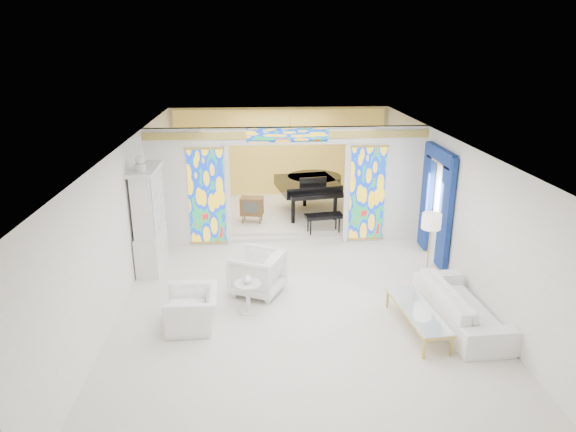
{
  "coord_description": "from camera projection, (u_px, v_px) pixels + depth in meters",
  "views": [
    {
      "loc": [
        -0.79,
        -10.5,
        4.98
      ],
      "look_at": [
        -0.1,
        0.2,
        1.32
      ],
      "focal_mm": 32.0,
      "sensor_mm": 36.0,
      "label": 1
    }
  ],
  "objects": [
    {
      "name": "sofa",
      "position": [
        462.0,
        305.0,
        9.46
      ],
      "size": [
        1.11,
        2.53,
        0.72
      ],
      "primitive_type": "imported",
      "rotation": [
        0.0,
        0.0,
        1.63
      ],
      "color": "white",
      "rests_on": "floor"
    },
    {
      "name": "grand_piano",
      "position": [
        311.0,
        184.0,
        15.02
      ],
      "size": [
        2.13,
        3.29,
        1.23
      ],
      "rotation": [
        0.0,
        0.0,
        0.17
      ],
      "color": "black",
      "rests_on": "alcove_platform"
    },
    {
      "name": "blue_drapes",
      "position": [
        437.0,
        196.0,
        11.93
      ],
      "size": [
        0.14,
        1.85,
        2.65
      ],
      "color": "navy",
      "rests_on": "wall_right"
    },
    {
      "name": "wall_front",
      "position": [
        335.0,
        388.0,
        5.42
      ],
      "size": [
        7.0,
        0.02,
        3.0
      ],
      "primitive_type": "cube",
      "color": "silver",
      "rests_on": "floor"
    },
    {
      "name": "wall_back",
      "position": [
        280.0,
        154.0,
        16.76
      ],
      "size": [
        7.0,
        0.02,
        3.0
      ],
      "primitive_type": "cube",
      "color": "silver",
      "rests_on": "floor"
    },
    {
      "name": "floor_lamp",
      "position": [
        431.0,
        225.0,
        10.58
      ],
      "size": [
        0.46,
        0.46,
        1.63
      ],
      "rotation": [
        0.0,
        0.0,
        -0.17
      ],
      "color": "gold",
      "rests_on": "floor"
    },
    {
      "name": "floor",
      "position": [
        293.0,
        274.0,
        11.58
      ],
      "size": [
        12.0,
        12.0,
        0.0
      ],
      "primitive_type": "plane",
      "color": "silver",
      "rests_on": "ground"
    },
    {
      "name": "wall_left",
      "position": [
        129.0,
        214.0,
        10.88
      ],
      "size": [
        0.02,
        12.0,
        3.0
      ],
      "primitive_type": "cube",
      "color": "silver",
      "rests_on": "floor"
    },
    {
      "name": "vase",
      "position": [
        247.0,
        278.0,
        9.71
      ],
      "size": [
        0.21,
        0.21,
        0.2
      ],
      "primitive_type": "imported",
      "rotation": [
        0.0,
        0.0,
        -0.09
      ],
      "color": "white",
      "rests_on": "side_table"
    },
    {
      "name": "alcove_platform",
      "position": [
        283.0,
        213.0,
        15.42
      ],
      "size": [
        6.8,
        3.8,
        0.18
      ],
      "primitive_type": "cube",
      "color": "silver",
      "rests_on": "floor"
    },
    {
      "name": "armchair_right",
      "position": [
        257.0,
        273.0,
        10.6
      ],
      "size": [
        1.3,
        1.29,
        0.9
      ],
      "primitive_type": "imported",
      "rotation": [
        0.0,
        0.0,
        -2.01
      ],
      "color": "white",
      "rests_on": "floor"
    },
    {
      "name": "stained_glass_transom",
      "position": [
        288.0,
        135.0,
        12.45
      ],
      "size": [
        2.0,
        0.04,
        0.34
      ],
      "primitive_type": "cube",
      "color": "gold",
      "rests_on": "partition_wall"
    },
    {
      "name": "china_cabinet",
      "position": [
        149.0,
        220.0,
        11.57
      ],
      "size": [
        0.56,
        1.46,
        2.72
      ],
      "color": "silver",
      "rests_on": "floor"
    },
    {
      "name": "gold_curtain_back",
      "position": [
        280.0,
        154.0,
        16.65
      ],
      "size": [
        6.7,
        0.1,
        2.9
      ],
      "primitive_type": "cube",
      "color": "gold",
      "rests_on": "wall_back"
    },
    {
      "name": "side_table",
      "position": [
        248.0,
        293.0,
        9.81
      ],
      "size": [
        0.62,
        0.62,
        0.63
      ],
      "rotation": [
        0.0,
        0.0,
        0.27
      ],
      "color": "silver",
      "rests_on": "floor"
    },
    {
      "name": "partition_wall",
      "position": [
        287.0,
        181.0,
        12.93
      ],
      "size": [
        7.0,
        0.22,
        3.0
      ],
      "color": "silver",
      "rests_on": "floor"
    },
    {
      "name": "ceiling",
      "position": [
        294.0,
        142.0,
        10.61
      ],
      "size": [
        7.0,
        12.0,
        0.02
      ],
      "primitive_type": "cube",
      "color": "white",
      "rests_on": "wall_back"
    },
    {
      "name": "stained_glass_right",
      "position": [
        367.0,
        194.0,
        13.06
      ],
      "size": [
        0.9,
        0.04,
        2.4
      ],
      "primitive_type": "cube",
      "color": "gold",
      "rests_on": "partition_wall"
    },
    {
      "name": "stained_glass_left",
      "position": [
        207.0,
        197.0,
        12.82
      ],
      "size": [
        0.9,
        0.04,
        2.4
      ],
      "primitive_type": "cube",
      "color": "gold",
      "rests_on": "partition_wall"
    },
    {
      "name": "wall_right",
      "position": [
        451.0,
        208.0,
        11.3
      ],
      "size": [
        0.02,
        12.0,
        3.0
      ],
      "primitive_type": "cube",
      "color": "silver",
      "rests_on": "floor"
    },
    {
      "name": "chandelier",
      "position": [
        290.0,
        132.0,
        14.54
      ],
      "size": [
        0.48,
        0.48,
        0.3
      ],
      "primitive_type": "cylinder",
      "color": "gold",
      "rests_on": "ceiling"
    },
    {
      "name": "tv_console",
      "position": [
        252.0,
        206.0,
        14.24
      ],
      "size": [
        0.67,
        0.51,
        0.71
      ],
      "rotation": [
        0.0,
        0.0,
        -0.16
      ],
      "color": "brown",
      "rests_on": "alcove_platform"
    },
    {
      "name": "armchair_left",
      "position": [
        192.0,
        309.0,
        9.37
      ],
      "size": [
        0.97,
        1.09,
        0.69
      ],
      "primitive_type": "imported",
      "rotation": [
        0.0,
        0.0,
        -1.53
      ],
      "color": "silver",
      "rests_on": "floor"
    },
    {
      "name": "coffee_table",
      "position": [
        418.0,
        311.0,
        9.22
      ],
      "size": [
        0.76,
        1.93,
        0.42
      ],
      "rotation": [
        0.0,
        0.0,
        0.1
      ],
      "color": "silver",
      "rests_on": "floor"
    }
  ]
}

